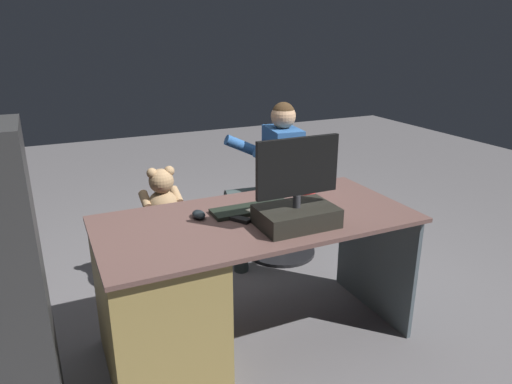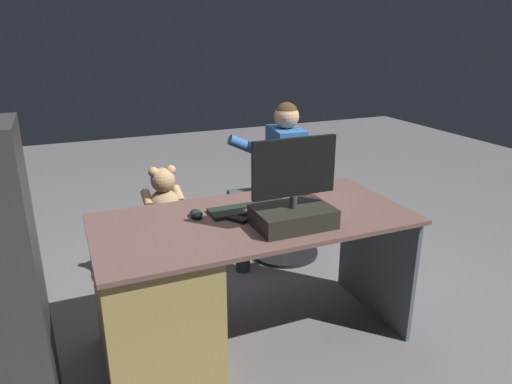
{
  "view_description": "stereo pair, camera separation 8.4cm",
  "coord_description": "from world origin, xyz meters",
  "px_view_note": "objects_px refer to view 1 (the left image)",
  "views": [
    {
      "loc": [
        0.9,
        2.32,
        1.59
      ],
      "look_at": [
        -0.16,
        0.03,
        0.71
      ],
      "focal_mm": 32.96,
      "sensor_mm": 36.0,
      "label": 1
    },
    {
      "loc": [
        0.83,
        2.36,
        1.59
      ],
      "look_at": [
        -0.16,
        0.03,
        0.71
      ],
      "focal_mm": 32.96,
      "sensor_mm": 36.0,
      "label": 2
    }
  ],
  "objects_px": {
    "teddy_bear": "(162,197)",
    "computer_mouse": "(199,214)",
    "tv_remote": "(236,218)",
    "person": "(271,171)",
    "keyboard": "(252,209)",
    "office_chair_teddy": "(166,247)",
    "visitor_chair": "(281,219)",
    "monitor": "(297,203)",
    "cup": "(310,187)",
    "desk": "(178,296)"
  },
  "relations": [
    {
      "from": "desk",
      "to": "monitor",
      "type": "xyz_separation_m",
      "value": [
        -0.55,
        0.17,
        0.45
      ]
    },
    {
      "from": "person",
      "to": "tv_remote",
      "type": "bearing_deg",
      "value": 54.14
    },
    {
      "from": "monitor",
      "to": "cup",
      "type": "relative_size",
      "value": 4.04
    },
    {
      "from": "visitor_chair",
      "to": "keyboard",
      "type": "bearing_deg",
      "value": 53.05
    },
    {
      "from": "tv_remote",
      "to": "visitor_chair",
      "type": "height_order",
      "value": "tv_remote"
    },
    {
      "from": "person",
      "to": "keyboard",
      "type": "bearing_deg",
      "value": 57.26
    },
    {
      "from": "cup",
      "to": "office_chair_teddy",
      "type": "height_order",
      "value": "cup"
    },
    {
      "from": "keyboard",
      "to": "cup",
      "type": "bearing_deg",
      "value": -169.19
    },
    {
      "from": "office_chair_teddy",
      "to": "computer_mouse",
      "type": "bearing_deg",
      "value": 91.9
    },
    {
      "from": "monitor",
      "to": "visitor_chair",
      "type": "xyz_separation_m",
      "value": [
        -0.48,
        -1.04,
        -0.56
      ]
    },
    {
      "from": "monitor",
      "to": "person",
      "type": "relative_size",
      "value": 0.37
    },
    {
      "from": "office_chair_teddy",
      "to": "person",
      "type": "xyz_separation_m",
      "value": [
        -0.8,
        -0.09,
        0.38
      ]
    },
    {
      "from": "keyboard",
      "to": "person",
      "type": "relative_size",
      "value": 0.37
    },
    {
      "from": "keyboard",
      "to": "visitor_chair",
      "type": "height_order",
      "value": "keyboard"
    },
    {
      "from": "desk",
      "to": "monitor",
      "type": "distance_m",
      "value": 0.72
    },
    {
      "from": "keyboard",
      "to": "office_chair_teddy",
      "type": "bearing_deg",
      "value": -66.45
    },
    {
      "from": "cup",
      "to": "office_chair_teddy",
      "type": "relative_size",
      "value": 0.21
    },
    {
      "from": "monitor",
      "to": "teddy_bear",
      "type": "relative_size",
      "value": 1.19
    },
    {
      "from": "desk",
      "to": "teddy_bear",
      "type": "distance_m",
      "value": 0.83
    },
    {
      "from": "tv_remote",
      "to": "person",
      "type": "distance_m",
      "value": 1.06
    },
    {
      "from": "monitor",
      "to": "visitor_chair",
      "type": "height_order",
      "value": "monitor"
    },
    {
      "from": "teddy_bear",
      "to": "computer_mouse",
      "type": "bearing_deg",
      "value": 91.86
    },
    {
      "from": "computer_mouse",
      "to": "desk",
      "type": "bearing_deg",
      "value": 35.53
    },
    {
      "from": "desk",
      "to": "visitor_chair",
      "type": "relative_size",
      "value": 3.06
    },
    {
      "from": "keyboard",
      "to": "computer_mouse",
      "type": "xyz_separation_m",
      "value": [
        0.28,
        -0.02,
        0.01
      ]
    },
    {
      "from": "monitor",
      "to": "keyboard",
      "type": "height_order",
      "value": "monitor"
    },
    {
      "from": "tv_remote",
      "to": "person",
      "type": "xyz_separation_m",
      "value": [
        -0.62,
        -0.86,
        -0.07
      ]
    },
    {
      "from": "keyboard",
      "to": "office_chair_teddy",
      "type": "relative_size",
      "value": 0.86
    },
    {
      "from": "cup",
      "to": "office_chair_teddy",
      "type": "bearing_deg",
      "value": -41.87
    },
    {
      "from": "person",
      "to": "visitor_chair",
      "type": "bearing_deg",
      "value": -173.52
    },
    {
      "from": "tv_remote",
      "to": "visitor_chair",
      "type": "xyz_separation_m",
      "value": [
        -0.71,
        -0.87,
        -0.46
      ]
    },
    {
      "from": "keyboard",
      "to": "tv_remote",
      "type": "height_order",
      "value": "keyboard"
    },
    {
      "from": "monitor",
      "to": "cup",
      "type": "height_order",
      "value": "monitor"
    },
    {
      "from": "desk",
      "to": "keyboard",
      "type": "distance_m",
      "value": 0.56
    },
    {
      "from": "desk",
      "to": "office_chair_teddy",
      "type": "bearing_deg",
      "value": -99.92
    },
    {
      "from": "cup",
      "to": "visitor_chair",
      "type": "height_order",
      "value": "cup"
    },
    {
      "from": "computer_mouse",
      "to": "tv_remote",
      "type": "xyz_separation_m",
      "value": [
        -0.16,
        0.1,
        -0.01
      ]
    },
    {
      "from": "computer_mouse",
      "to": "monitor",
      "type": "bearing_deg",
      "value": 144.27
    },
    {
      "from": "monitor",
      "to": "tv_remote",
      "type": "distance_m",
      "value": 0.31
    },
    {
      "from": "desk",
      "to": "keyboard",
      "type": "bearing_deg",
      "value": -168.29
    },
    {
      "from": "keyboard",
      "to": "computer_mouse",
      "type": "relative_size",
      "value": 4.38
    },
    {
      "from": "desk",
      "to": "monitor",
      "type": "bearing_deg",
      "value": 163.0
    },
    {
      "from": "teddy_bear",
      "to": "desk",
      "type": "bearing_deg",
      "value": 80.24
    },
    {
      "from": "monitor",
      "to": "computer_mouse",
      "type": "bearing_deg",
      "value": -35.73
    },
    {
      "from": "tv_remote",
      "to": "teddy_bear",
      "type": "distance_m",
      "value": 0.81
    },
    {
      "from": "desk",
      "to": "office_chair_teddy",
      "type": "xyz_separation_m",
      "value": [
        -0.14,
        -0.78,
        -0.11
      ]
    },
    {
      "from": "person",
      "to": "computer_mouse",
      "type": "bearing_deg",
      "value": 44.17
    },
    {
      "from": "computer_mouse",
      "to": "office_chair_teddy",
      "type": "height_order",
      "value": "computer_mouse"
    },
    {
      "from": "office_chair_teddy",
      "to": "teddy_bear",
      "type": "height_order",
      "value": "teddy_bear"
    },
    {
      "from": "visitor_chair",
      "to": "person",
      "type": "bearing_deg",
      "value": 6.48
    }
  ]
}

